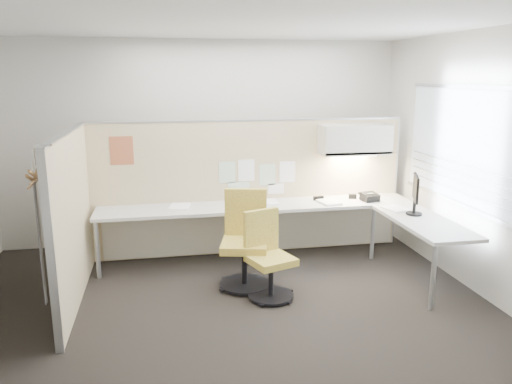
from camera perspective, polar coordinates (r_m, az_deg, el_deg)
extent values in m
cube|color=black|center=(5.27, -3.60, -12.99)|extent=(5.50, 4.50, 0.01)
cube|color=white|center=(4.76, -4.11, 19.02)|extent=(5.50, 4.50, 0.01)
cube|color=beige|center=(7.03, -6.12, 5.60)|extent=(5.50, 0.02, 2.80)
cube|color=beige|center=(2.68, 2.16, -6.89)|extent=(5.50, 0.02, 2.80)
cube|color=beige|center=(5.83, 24.13, 2.96)|extent=(0.02, 4.50, 2.80)
cube|color=#ADBBC9|center=(5.79, 24.06, 4.41)|extent=(0.01, 2.80, 1.30)
cube|color=#C9B58B|center=(6.56, -0.73, 0.46)|extent=(4.10, 0.06, 1.75)
cube|color=#C9B58B|center=(5.47, -20.22, -2.94)|extent=(0.06, 2.20, 1.75)
cube|color=beige|center=(6.29, 0.25, -1.63)|extent=(4.00, 0.60, 0.04)
cube|color=beige|center=(5.93, 18.64, -3.27)|extent=(0.60, 1.47, 0.04)
cube|color=beige|center=(6.65, -0.20, -4.09)|extent=(3.90, 0.02, 0.64)
cylinder|color=#A5A8AA|center=(6.10, -17.67, -6.35)|extent=(0.05, 0.05, 0.69)
cylinder|color=#A5A8AA|center=(5.37, 19.58, -9.19)|extent=(0.05, 0.05, 0.69)
cylinder|color=#A5A8AA|center=(6.59, 13.19, -4.60)|extent=(0.05, 0.05, 0.69)
cube|color=beige|center=(6.62, 11.23, 5.92)|extent=(0.90, 0.36, 0.38)
cube|color=#FFEABF|center=(6.65, 11.15, 4.12)|extent=(0.60, 0.06, 0.02)
cube|color=#8CBF8C|center=(6.43, -3.31, 2.24)|extent=(0.21, 0.00, 0.28)
cube|color=white|center=(6.47, -1.12, 2.50)|extent=(0.21, 0.00, 0.28)
cube|color=#8CBF8C|center=(6.53, 1.31, 1.98)|extent=(0.21, 0.00, 0.28)
cube|color=white|center=(6.59, 3.61, 2.32)|extent=(0.21, 0.00, 0.28)
cube|color=#8CBF8C|center=(6.50, -1.98, 0.39)|extent=(0.28, 0.00, 0.18)
cube|color=white|center=(6.60, 2.32, 0.40)|extent=(0.21, 0.00, 0.14)
cube|color=#EE591E|center=(6.35, -15.10, 4.59)|extent=(0.28, 0.00, 0.35)
cylinder|color=black|center=(5.44, 1.70, -11.73)|extent=(0.48, 0.48, 0.03)
cylinder|color=black|center=(5.36, 1.71, -9.92)|extent=(0.06, 0.06, 0.37)
cube|color=#E5D155|center=(5.28, 1.73, -7.79)|extent=(0.55, 0.55, 0.07)
cube|color=#E5D155|center=(5.36, 0.58, -4.43)|extent=(0.40, 0.19, 0.46)
cylinder|color=black|center=(5.69, -1.31, -10.49)|extent=(0.56, 0.56, 0.03)
cylinder|color=black|center=(5.61, -1.32, -8.47)|extent=(0.06, 0.06, 0.43)
cube|color=#E5D155|center=(5.52, -1.34, -6.08)|extent=(0.60, 0.60, 0.09)
cube|color=#E5D155|center=(5.66, -1.19, -2.30)|extent=(0.48, 0.17, 0.54)
cylinder|color=black|center=(6.12, 17.59, -2.36)|extent=(0.18, 0.18, 0.02)
cylinder|color=black|center=(6.10, 17.64, -1.65)|extent=(0.04, 0.04, 0.17)
cube|color=black|center=(6.05, 17.79, 0.46)|extent=(0.20, 0.42, 0.30)
cube|color=black|center=(6.05, 17.79, 0.46)|extent=(0.16, 0.37, 0.26)
cube|color=black|center=(6.62, 12.87, -0.59)|extent=(0.23, 0.23, 0.12)
cylinder|color=black|center=(6.60, 12.10, -0.29)|extent=(0.07, 0.17, 0.04)
cube|color=black|center=(6.57, 7.15, -0.70)|extent=(0.15, 0.07, 0.05)
cube|color=black|center=(6.71, 10.98, -0.49)|extent=(0.11, 0.08, 0.06)
cube|color=silver|center=(4.33, -23.21, 4.92)|extent=(0.14, 0.02, 0.02)
cylinder|color=silver|center=(4.36, -24.01, 3.76)|extent=(0.02, 0.02, 0.14)
cube|color=#AD7F4C|center=(4.38, -23.85, 2.08)|extent=(0.02, 0.42, 0.12)
cube|color=#AD7F4C|center=(4.42, -24.10, 1.63)|extent=(0.02, 0.42, 0.12)
cube|color=#9997A1|center=(4.48, -23.41, -5.59)|extent=(0.01, 0.07, 1.04)
cube|color=white|center=(6.22, -8.72, -1.66)|extent=(0.29, 0.34, 0.02)
cube|color=white|center=(6.15, -1.09, -1.60)|extent=(0.24, 0.30, 0.04)
cube|color=white|center=(6.39, 1.45, -1.14)|extent=(0.25, 0.31, 0.02)
cube|color=white|center=(6.43, 8.37, -1.16)|extent=(0.28, 0.33, 0.02)
cube|color=white|center=(6.29, 15.62, -1.86)|extent=(0.30, 0.35, 0.02)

